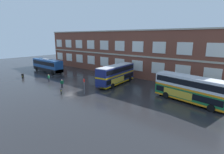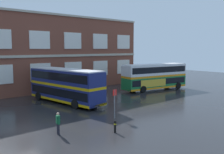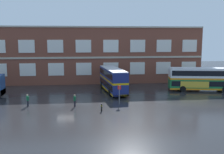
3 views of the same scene
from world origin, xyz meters
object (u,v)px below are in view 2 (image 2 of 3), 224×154
(bus_stand_flag, at_px, (115,101))
(safety_bollard_west, at_px, (115,126))
(double_decker_middle, at_px, (155,76))
(second_passenger, at_px, (58,122))
(double_decker_near, at_px, (65,85))

(bus_stand_flag, distance_m, safety_bollard_west, 4.23)
(double_decker_middle, height_order, safety_bollard_west, double_decker_middle)
(double_decker_middle, distance_m, second_passenger, 23.36)
(bus_stand_flag, xyz_separation_m, safety_bollard_west, (-2.70, -3.05, -1.14))
(second_passenger, bearing_deg, safety_bollard_west, -36.36)
(second_passenger, bearing_deg, double_decker_middle, 21.05)
(double_decker_near, xyz_separation_m, double_decker_middle, (15.51, -0.95, 0.00))
(double_decker_middle, relative_size, second_passenger, 6.63)
(second_passenger, relative_size, bus_stand_flag, 0.63)
(double_decker_near, distance_m, bus_stand_flag, 8.85)
(second_passenger, bearing_deg, bus_stand_flag, 4.55)
(double_decker_middle, height_order, second_passenger, double_decker_middle)
(second_passenger, height_order, safety_bollard_west, second_passenger)
(second_passenger, xyz_separation_m, safety_bollard_west, (3.47, -2.56, -0.44))
(second_passenger, distance_m, bus_stand_flag, 6.23)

